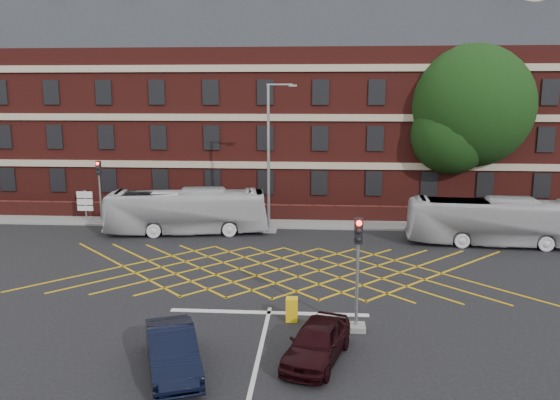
# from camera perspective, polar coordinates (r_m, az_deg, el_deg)

# --- Properties ---
(ground) EXTENTS (120.00, 120.00, 0.00)m
(ground) POSITION_cam_1_polar(r_m,az_deg,el_deg) (25.63, -0.46, -8.70)
(ground) COLOR black
(ground) RESTS_ON ground
(victorian_building) EXTENTS (51.00, 12.17, 20.40)m
(victorian_building) POSITION_cam_1_polar(r_m,az_deg,el_deg) (46.10, 2.02, 9.95)
(victorian_building) COLOR #561A16
(victorian_building) RESTS_ON ground
(boundary_wall) EXTENTS (56.00, 0.50, 1.10)m
(boundary_wall) POSITION_cam_1_polar(r_m,az_deg,el_deg) (37.98, 1.08, -1.33)
(boundary_wall) COLOR #511915
(boundary_wall) RESTS_ON ground
(far_pavement) EXTENTS (60.00, 3.00, 0.12)m
(far_pavement) POSITION_cam_1_polar(r_m,az_deg,el_deg) (37.12, 1.00, -2.40)
(far_pavement) COLOR slate
(far_pavement) RESTS_ON ground
(box_junction_hatching) EXTENTS (8.22, 8.22, 0.02)m
(box_junction_hatching) POSITION_cam_1_polar(r_m,az_deg,el_deg) (27.52, -0.13, -7.29)
(box_junction_hatching) COLOR #CC990C
(box_junction_hatching) RESTS_ON ground
(stop_line) EXTENTS (8.00, 0.30, 0.02)m
(stop_line) POSITION_cam_1_polar(r_m,az_deg,el_deg) (22.38, -1.17, -11.68)
(stop_line) COLOR silver
(stop_line) RESTS_ON ground
(bus_left) EXTENTS (10.34, 3.69, 2.82)m
(bus_left) POSITION_cam_1_polar(r_m,az_deg,el_deg) (34.79, -9.69, -1.18)
(bus_left) COLOR silver
(bus_left) RESTS_ON ground
(bus_right) EXTENTS (10.07, 3.10, 2.76)m
(bus_right) POSITION_cam_1_polar(r_m,az_deg,el_deg) (34.04, 21.47, -2.11)
(bus_right) COLOR #B9B8BC
(bus_right) RESTS_ON ground
(car_navy) EXTENTS (2.85, 4.46, 1.39)m
(car_navy) POSITION_cam_1_polar(r_m,az_deg,el_deg) (18.14, -11.19, -15.18)
(car_navy) COLOR black
(car_navy) RESTS_ON ground
(car_maroon) EXTENTS (2.63, 4.17, 1.32)m
(car_maroon) POSITION_cam_1_polar(r_m,az_deg,el_deg) (18.51, 3.89, -14.54)
(car_maroon) COLOR black
(car_maroon) RESTS_ON ground
(deciduous_tree) EXTENTS (8.84, 8.84, 12.24)m
(deciduous_tree) POSITION_cam_1_polar(r_m,az_deg,el_deg) (42.13, 19.24, 8.42)
(deciduous_tree) COLOR black
(deciduous_tree) RESTS_ON ground
(traffic_light_near) EXTENTS (0.70, 0.70, 4.27)m
(traffic_light_near) POSITION_cam_1_polar(r_m,az_deg,el_deg) (20.42, 8.05, -8.77)
(traffic_light_near) COLOR slate
(traffic_light_near) RESTS_ON ground
(traffic_light_far) EXTENTS (0.70, 0.70, 4.27)m
(traffic_light_far) POSITION_cam_1_polar(r_m,az_deg,el_deg) (38.80, -18.26, 0.20)
(traffic_light_far) COLOR slate
(traffic_light_far) RESTS_ON ground
(street_lamp) EXTENTS (2.25, 1.00, 9.28)m
(street_lamp) POSITION_cam_1_polar(r_m,az_deg,el_deg) (34.44, -1.09, 1.92)
(street_lamp) COLOR slate
(street_lamp) RESTS_ON ground
(direction_signs) EXTENTS (1.10, 0.16, 2.20)m
(direction_signs) POSITION_cam_1_polar(r_m,az_deg,el_deg) (39.75, -19.70, -0.21)
(direction_signs) COLOR gray
(direction_signs) RESTS_ON ground
(utility_cabinet) EXTENTS (0.45, 0.44, 0.92)m
(utility_cabinet) POSITION_cam_1_polar(r_m,az_deg,el_deg) (21.50, 1.24, -11.36)
(utility_cabinet) COLOR #ECB30D
(utility_cabinet) RESTS_ON ground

